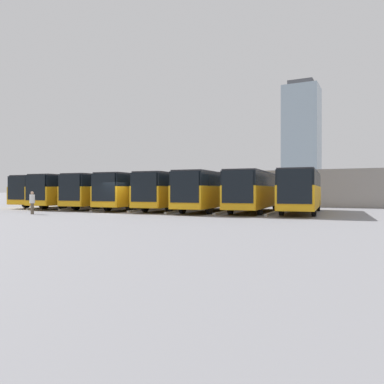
# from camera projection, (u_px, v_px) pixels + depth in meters

# --- Properties ---
(ground_plane) EXTENTS (600.00, 600.00, 0.00)m
(ground_plane) POSITION_uv_depth(u_px,v_px,m) (118.00, 213.00, 30.33)
(ground_plane) COLOR gray
(bus_0) EXTENTS (3.74, 12.60, 3.37)m
(bus_0) POSITION_uv_depth(u_px,v_px,m) (302.00, 190.00, 30.32)
(bus_0) COLOR orange
(bus_0) RESTS_ON ground_plane
(curb_divider_0) EXTENTS (0.90, 6.70, 0.15)m
(curb_divider_0) POSITION_uv_depth(u_px,v_px,m) (273.00, 213.00, 29.53)
(curb_divider_0) COLOR #B2B2AD
(curb_divider_0) RESTS_ON ground_plane
(bus_1) EXTENTS (3.74, 12.60, 3.37)m
(bus_1) POSITION_uv_depth(u_px,v_px,m) (255.00, 190.00, 31.71)
(bus_1) COLOR orange
(bus_1) RESTS_ON ground_plane
(curb_divider_1) EXTENTS (0.90, 6.70, 0.15)m
(curb_divider_1) POSITION_uv_depth(u_px,v_px,m) (226.00, 212.00, 30.92)
(curb_divider_1) COLOR #B2B2AD
(curb_divider_1) RESTS_ON ground_plane
(bus_2) EXTENTS (3.74, 12.60, 3.37)m
(bus_2) POSITION_uv_depth(u_px,v_px,m) (211.00, 190.00, 32.85)
(bus_2) COLOR orange
(bus_2) RESTS_ON ground_plane
(curb_divider_2) EXTENTS (0.90, 6.70, 0.15)m
(curb_divider_2) POSITION_uv_depth(u_px,v_px,m) (182.00, 211.00, 32.06)
(curb_divider_2) COLOR #B2B2AD
(curb_divider_2) RESTS_ON ground_plane
(bus_3) EXTENTS (3.74, 12.60, 3.37)m
(bus_3) POSITION_uv_depth(u_px,v_px,m) (175.00, 190.00, 34.93)
(bus_3) COLOR orange
(bus_3) RESTS_ON ground_plane
(curb_divider_3) EXTENTS (0.90, 6.70, 0.15)m
(curb_divider_3) POSITION_uv_depth(u_px,v_px,m) (147.00, 210.00, 34.14)
(curb_divider_3) COLOR #B2B2AD
(curb_divider_3) RESTS_ON ground_plane
(bus_4) EXTENTS (3.74, 12.60, 3.37)m
(bus_4) POSITION_uv_depth(u_px,v_px,m) (140.00, 190.00, 36.44)
(bus_4) COLOR orange
(bus_4) RESTS_ON ground_plane
(curb_divider_4) EXTENTS (0.90, 6.70, 0.15)m
(curb_divider_4) POSITION_uv_depth(u_px,v_px,m) (112.00, 209.00, 35.65)
(curb_divider_4) COLOR #B2B2AD
(curb_divider_4) RESTS_ON ground_plane
(bus_5) EXTENTS (3.74, 12.60, 3.37)m
(bus_5) POSITION_uv_depth(u_px,v_px,m) (109.00, 190.00, 38.21)
(bus_5) COLOR orange
(bus_5) RESTS_ON ground_plane
(curb_divider_5) EXTENTS (0.90, 6.70, 0.15)m
(curb_divider_5) POSITION_uv_depth(u_px,v_px,m) (82.00, 208.00, 37.42)
(curb_divider_5) COLOR #B2B2AD
(curb_divider_5) RESTS_ON ground_plane
(bus_6) EXTENTS (3.74, 12.60, 3.37)m
(bus_6) POSITION_uv_depth(u_px,v_px,m) (79.00, 190.00, 39.65)
(bus_6) COLOR orange
(bus_6) RESTS_ON ground_plane
(curb_divider_6) EXTENTS (0.90, 6.70, 0.15)m
(curb_divider_6) POSITION_uv_depth(u_px,v_px,m) (52.00, 207.00, 38.86)
(curb_divider_6) COLOR #B2B2AD
(curb_divider_6) RESTS_ON ground_plane
(bus_7) EXTENTS (3.74, 12.60, 3.37)m
(bus_7) POSITION_uv_depth(u_px,v_px,m) (60.00, 190.00, 42.30)
(bus_7) COLOR orange
(bus_7) RESTS_ON ground_plane
(pedestrian) EXTENTS (0.53, 0.53, 1.76)m
(pedestrian) POSITION_uv_depth(u_px,v_px,m) (32.00, 202.00, 28.91)
(pedestrian) COLOR brown
(pedestrian) RESTS_ON ground_plane
(station_building) EXTENTS (44.02, 13.39, 4.16)m
(station_building) POSITION_uv_depth(u_px,v_px,m) (224.00, 189.00, 51.28)
(station_building) COLOR gray
(station_building) RESTS_ON ground_plane
(office_tower) EXTENTS (15.90, 15.90, 52.71)m
(office_tower) POSITION_uv_depth(u_px,v_px,m) (302.00, 140.00, 174.71)
(office_tower) COLOR #93A8B7
(office_tower) RESTS_ON ground_plane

